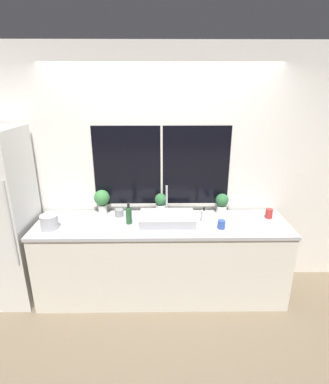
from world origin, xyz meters
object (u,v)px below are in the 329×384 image
(mug_grey, at_px, (119,213))
(mug_blue, at_px, (221,224))
(potted_plant_right, at_px, (222,202))
(soap_bottle, at_px, (204,216))
(bottle_tall, at_px, (129,215))
(sink, at_px, (167,218))
(kettle, at_px, (49,221))
(mug_red, at_px, (269,214))
(potted_plant_center, at_px, (161,203))
(potted_plant_left, at_px, (102,199))

(mug_grey, bearing_deg, mug_blue, -16.51)
(potted_plant_right, bearing_deg, soap_bottle, -135.91)
(bottle_tall, bearing_deg, mug_blue, -7.67)
(sink, relative_size, bottle_tall, 2.52)
(sink, distance_m, kettle, 1.21)
(potted_plant_right, relative_size, mug_red, 2.20)
(potted_plant_right, relative_size, mug_grey, 2.42)
(mug_red, bearing_deg, mug_grey, 177.49)
(bottle_tall, bearing_deg, potted_plant_right, 14.54)
(mug_grey, bearing_deg, sink, -17.20)
(sink, xyz_separation_m, potted_plant_center, (-0.07, 0.24, 0.08))
(sink, relative_size, mug_grey, 6.11)
(sink, distance_m, potted_plant_center, 0.26)
(mug_blue, bearing_deg, potted_plant_left, 162.80)
(mug_blue, bearing_deg, bottle_tall, 172.33)
(mug_grey, relative_size, kettle, 0.54)
(soap_bottle, bearing_deg, potted_plant_right, 44.09)
(soap_bottle, bearing_deg, sink, -178.44)
(kettle, bearing_deg, mug_grey, 24.08)
(sink, height_order, potted_plant_center, sink)
(bottle_tall, bearing_deg, potted_plant_left, 140.50)
(potted_plant_left, relative_size, potted_plant_center, 1.18)
(potted_plant_center, relative_size, potted_plant_right, 1.03)
(sink, bearing_deg, potted_plant_left, 161.77)
(bottle_tall, xyz_separation_m, kettle, (-0.80, -0.11, -0.02))
(potted_plant_right, distance_m, mug_red, 0.52)
(mug_red, xyz_separation_m, mug_grey, (-1.66, 0.07, -0.01))
(potted_plant_right, height_order, kettle, potted_plant_right)
(bottle_tall, distance_m, mug_blue, 0.97)
(potted_plant_left, height_order, mug_grey, potted_plant_left)
(sink, bearing_deg, soap_bottle, 1.56)
(sink, height_order, kettle, sink)
(potted_plant_right, bearing_deg, bottle_tall, -165.46)
(soap_bottle, height_order, kettle, soap_bottle)
(potted_plant_center, xyz_separation_m, soap_bottle, (0.46, -0.23, -0.06))
(potted_plant_left, bearing_deg, mug_red, -4.55)
(bottle_tall, relative_size, kettle, 1.30)
(mug_red, bearing_deg, potted_plant_center, 172.95)
(mug_red, bearing_deg, soap_bottle, -173.63)
(potted_plant_center, relative_size, kettle, 1.33)
(soap_bottle, bearing_deg, mug_blue, -46.39)
(soap_bottle, height_order, bottle_tall, bottle_tall)
(potted_plant_right, height_order, mug_grey, potted_plant_right)
(bottle_tall, height_order, mug_blue, bottle_tall)
(potted_plant_right, relative_size, soap_bottle, 1.39)
(potted_plant_right, height_order, bottle_tall, same)
(mug_blue, relative_size, mug_grey, 0.93)
(mug_blue, height_order, kettle, kettle)
(mug_blue, height_order, mug_grey, mug_blue)
(kettle, bearing_deg, sink, 6.37)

